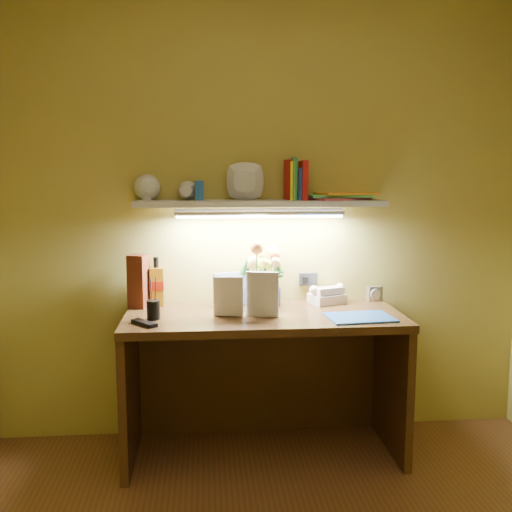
{
  "coord_description": "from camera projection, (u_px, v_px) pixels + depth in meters",
  "views": [
    {
      "loc": [
        -0.29,
        -1.6,
        1.44
      ],
      "look_at": [
        -0.03,
        1.35,
        1.02
      ],
      "focal_mm": 40.0,
      "sensor_mm": 36.0,
      "label": 1
    }
  ],
  "objects": [
    {
      "name": "desk",
      "position": [
        264.0,
        385.0,
        2.94
      ],
      "size": [
        1.4,
        0.6,
        0.75
      ],
      "primitive_type": "cube",
      "color": "#35190E",
      "rests_on": "ground"
    },
    {
      "name": "flower_bouquet",
      "position": [
        263.0,
        275.0,
        3.05
      ],
      "size": [
        0.25,
        0.25,
        0.34
      ],
      "primitive_type": null,
      "rotation": [
        0.0,
        0.0,
        -0.21
      ],
      "color": "#060938",
      "rests_on": "desk"
    },
    {
      "name": "telephone",
      "position": [
        327.0,
        294.0,
        3.11
      ],
      "size": [
        0.21,
        0.19,
        0.11
      ],
      "primitive_type": null,
      "rotation": [
        0.0,
        0.0,
        0.36
      ],
      "color": "#F2DECB",
      "rests_on": "desk"
    },
    {
      "name": "desk_clock",
      "position": [
        375.0,
        293.0,
        3.18
      ],
      "size": [
        0.09,
        0.05,
        0.08
      ],
      "primitive_type": "cube",
      "rotation": [
        0.0,
        0.0,
        0.14
      ],
      "color": "#AAA9AD",
      "rests_on": "desk"
    },
    {
      "name": "whisky_bottle",
      "position": [
        156.0,
        281.0,
        3.05
      ],
      "size": [
        0.08,
        0.08,
        0.26
      ],
      "primitive_type": null,
      "rotation": [
        0.0,
        0.0,
        0.08
      ],
      "color": "#A0650C",
      "rests_on": "desk"
    },
    {
      "name": "whisky_box",
      "position": [
        138.0,
        281.0,
        3.01
      ],
      "size": [
        0.11,
        0.11,
        0.28
      ],
      "primitive_type": "cube",
      "rotation": [
        0.0,
        0.0,
        -0.33
      ],
      "color": "#531F10",
      "rests_on": "desk"
    },
    {
      "name": "pen_cup",
      "position": [
        153.0,
        303.0,
        2.76
      ],
      "size": [
        0.07,
        0.07,
        0.16
      ],
      "primitive_type": "cylinder",
      "rotation": [
        0.0,
        0.0,
        0.04
      ],
      "color": "black",
      "rests_on": "desk"
    },
    {
      "name": "art_card",
      "position": [
        230.0,
        289.0,
        3.06
      ],
      "size": [
        0.18,
        0.11,
        0.18
      ],
      "primitive_type": null,
      "rotation": [
        0.0,
        0.0,
        0.43
      ],
      "color": "white",
      "rests_on": "desk"
    },
    {
      "name": "tv_remote",
      "position": [
        144.0,
        323.0,
        2.67
      ],
      "size": [
        0.13,
        0.15,
        0.02
      ],
      "primitive_type": "cube",
      "rotation": [
        0.0,
        0.0,
        0.71
      ],
      "color": "black",
      "rests_on": "desk"
    },
    {
      "name": "blue_folder",
      "position": [
        360.0,
        317.0,
        2.79
      ],
      "size": [
        0.33,
        0.26,
        0.01
      ],
      "primitive_type": "cube",
      "rotation": [
        0.0,
        0.0,
        0.09
      ],
      "color": "#225BB0",
      "rests_on": "desk"
    },
    {
      "name": "desk_book_a",
      "position": [
        213.0,
        296.0,
        2.83
      ],
      "size": [
        0.15,
        0.06,
        0.2
      ],
      "primitive_type": "imported",
      "rotation": [
        0.0,
        0.0,
        -0.25
      ],
      "color": "silver",
      "rests_on": "desk"
    },
    {
      "name": "desk_book_b",
      "position": [
        246.0,
        294.0,
        2.82
      ],
      "size": [
        0.16,
        0.06,
        0.23
      ],
      "primitive_type": "imported",
      "rotation": [
        0.0,
        0.0,
        -0.26
      ],
      "color": "silver",
      "rests_on": "desk"
    },
    {
      "name": "wall_shelf",
      "position": [
        261.0,
        196.0,
        2.99
      ],
      "size": [
        1.31,
        0.32,
        0.25
      ],
      "color": "silver",
      "rests_on": "ground"
    }
  ]
}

